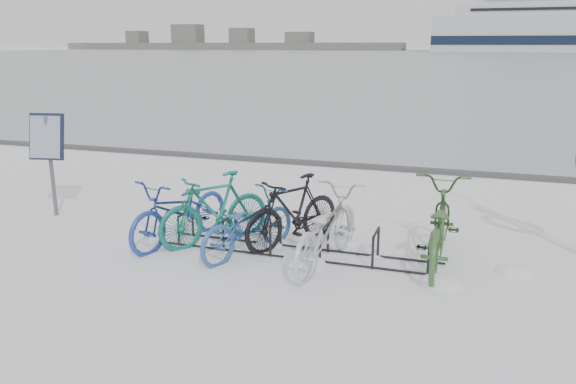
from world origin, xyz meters
name	(u,v)px	position (x,y,z in m)	size (l,w,h in m)	color
ground	(299,254)	(0.00, 0.00, 0.00)	(900.00, 900.00, 0.00)	white
ice_sheet	(470,55)	(0.00, 155.00, 0.01)	(400.00, 298.00, 0.02)	#9FABB3
quay_edge	(372,167)	(0.00, 5.90, 0.05)	(400.00, 0.25, 0.10)	#3F3F42
bike_rack	(300,242)	(0.00, 0.00, 0.18)	(4.00, 0.48, 0.46)	black
info_board	(47,143)	(-4.59, 0.43, 1.28)	(0.62, 0.33, 1.78)	#595B5E
shoreline	(220,44)	(-122.02, 260.00, 2.79)	(180.00, 12.00, 9.50)	#525252
bike_0	(181,208)	(-1.85, -0.03, 0.52)	(0.69, 1.99, 1.04)	#253F94
bike_1	(215,207)	(-1.35, 0.09, 0.55)	(0.52, 1.83, 1.10)	#156A5B
bike_2	(248,222)	(-0.70, -0.20, 0.47)	(0.62, 1.79, 0.94)	#2C579C
bike_3	(293,209)	(-0.22, 0.38, 0.54)	(0.50, 1.79, 1.07)	black
bike_4	(326,226)	(0.44, -0.23, 0.53)	(0.71, 2.03, 1.07)	#BABEC1
bike_5	(438,222)	(1.86, 0.29, 0.57)	(0.76, 2.18, 1.14)	#335B2D
snow_drifts	(344,259)	(0.64, 0.02, 0.00)	(5.76, 1.56, 0.22)	white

